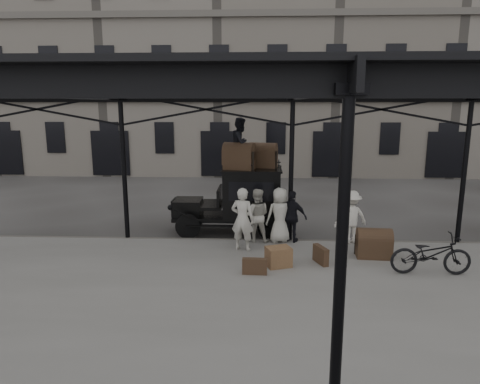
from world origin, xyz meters
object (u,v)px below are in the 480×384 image
object	(u,v)px
porter_left	(242,219)
bicycle	(431,254)
taxi	(242,197)
porter_official	(292,217)
steamer_trunk_roof_near	(239,158)
steamer_trunk_platform	(374,245)

from	to	relation	value
porter_left	bicycle	size ratio (longest dim) A/B	0.94
taxi	bicycle	bearing A→B (deg)	-37.94
porter_official	steamer_trunk_roof_near	bearing A→B (deg)	-8.81
porter_official	steamer_trunk_platform	bearing A→B (deg)	174.83
bicycle	porter_left	bearing A→B (deg)	71.98
bicycle	steamer_trunk_roof_near	world-z (taller)	steamer_trunk_roof_near
taxi	steamer_trunk_roof_near	distance (m)	1.35
porter_official	bicycle	world-z (taller)	porter_official
taxi	steamer_trunk_platform	xyz separation A→B (m)	(3.65, -2.54, -0.72)
porter_left	steamer_trunk_platform	distance (m)	3.62
taxi	steamer_trunk_roof_near	xyz separation A→B (m)	(-0.08, -0.25, 1.33)
steamer_trunk_roof_near	steamer_trunk_platform	bearing A→B (deg)	-16.28
taxi	porter_left	world-z (taller)	taxi
bicycle	steamer_trunk_platform	distance (m)	1.56
taxi	bicycle	distance (m)	6.00
porter_official	steamer_trunk_platform	world-z (taller)	porter_official
taxi	porter_left	size ratio (longest dim) A/B	2.04
bicycle	steamer_trunk_roof_near	size ratio (longest dim) A/B	1.99
bicycle	steamer_trunk_platform	world-z (taller)	bicycle
porter_left	steamer_trunk_roof_near	distance (m)	2.39
porter_left	porter_official	world-z (taller)	porter_left
bicycle	steamer_trunk_roof_near	xyz separation A→B (m)	(-4.79, 3.42, 1.88)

